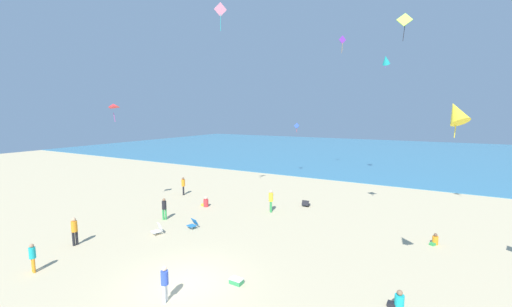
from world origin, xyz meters
TOP-DOWN VIEW (x-y plane):
  - ground_plane at (0.00, 10.00)m, footprint 120.00×120.00m
  - ocean_water at (0.00, 53.89)m, footprint 120.00×60.00m
  - beach_chair_far_left at (-4.05, 5.25)m, footprint 0.69×0.73m
  - beach_chair_near_camera at (0.63, 13.26)m, footprint 0.59×0.69m
  - beach_chair_far_right at (-5.27, 3.43)m, footprint 0.70×0.76m
  - cooler_box at (1.90, 1.08)m, footprint 0.58×0.39m
  - person_0 at (8.15, 2.61)m, footprint 0.59×0.36m
  - person_1 at (-6.29, 9.36)m, footprint 0.72×0.50m
  - person_2 at (-6.85, 5.54)m, footprint 0.42×0.42m
  - person_3 at (-1.17, 10.65)m, footprint 0.46×0.46m
  - person_4 at (-10.28, 11.23)m, footprint 0.45×0.45m
  - person_5 at (-6.80, -2.65)m, footprint 0.32×0.32m
  - person_6 at (9.45, 9.88)m, footprint 0.51×0.58m
  - person_7 at (-8.07, 0.05)m, footprint 0.33×0.33m
  - person_8 at (0.20, -1.37)m, footprint 0.38×0.38m
  - kite_yellow at (9.56, 3.41)m, footprint 1.09×1.11m
  - kite_blue at (-4.68, 24.45)m, footprint 0.66×0.20m
  - kite_pink at (-4.85, 9.70)m, footprint 0.67×0.73m
  - kite_purple at (-0.26, 26.66)m, footprint 0.64×0.70m
  - kite_lime at (7.28, 9.54)m, footprint 0.81×0.36m
  - kite_red at (-11.27, 5.28)m, footprint 0.63×0.79m
  - kite_teal at (4.49, 25.79)m, footprint 0.89×1.21m

SIDE VIEW (x-z plane):
  - ground_plane at x=0.00m, z-range 0.00..0.00m
  - ocean_water at x=0.00m, z-range 0.00..0.05m
  - cooler_box at x=1.90m, z-range 0.00..0.23m
  - beach_chair_near_camera at x=0.63m, z-range -0.04..0.47m
  - person_6 at x=9.45m, z-range -0.09..0.57m
  - person_0 at x=8.15m, z-range -0.10..0.64m
  - beach_chair_far_left at x=-4.05m, z-range -0.01..0.59m
  - person_1 at x=-6.29m, z-range -0.11..0.72m
  - beach_chair_far_right at x=-5.27m, z-range -0.02..0.64m
  - person_5 at x=-6.80m, z-range 0.11..1.48m
  - person_8 at x=0.20m, z-range 0.11..1.58m
  - person_2 at x=-6.85m, z-range 0.12..1.63m
  - person_7 at x=-8.07m, z-range 0.12..1.71m
  - person_4 at x=-10.28m, z-range 0.13..1.75m
  - person_3 at x=-1.17m, z-range 0.13..1.79m
  - kite_blue at x=-4.68m, z-range 5.35..6.44m
  - kite_yellow at x=9.56m, z-range 6.63..7.99m
  - kite_red at x=-11.27m, z-range 7.19..8.54m
  - kite_lime at x=7.28m, z-range 11.48..12.98m
  - kite_teal at x=4.49m, z-range 12.12..13.51m
  - kite_pink at x=-4.85m, z-range 13.70..15.67m
  - kite_purple at x=-0.26m, z-range 14.53..16.43m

